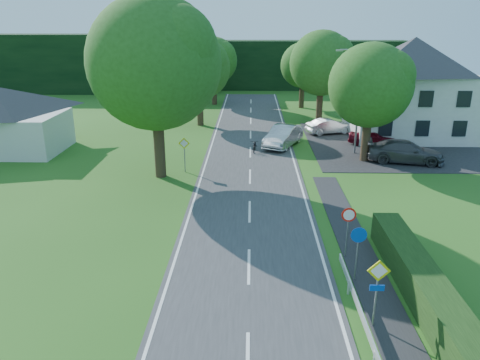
{
  "coord_description": "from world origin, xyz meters",
  "views": [
    {
      "loc": [
        0.05,
        -5.71,
        10.07
      ],
      "look_at": [
        -0.54,
        18.6,
        1.65
      ],
      "focal_mm": 35.0,
      "sensor_mm": 36.0,
      "label": 1
    }
  ],
  "objects_px": {
    "motorcycle": "(255,145)",
    "parked_car_red": "(373,138)",
    "moving_car": "(283,136)",
    "parked_car_silver_a": "(329,126)",
    "streetlight": "(357,97)",
    "parasol": "(390,129)",
    "parked_car_grey": "(405,152)"
  },
  "relations": [
    {
      "from": "parked_car_red",
      "to": "parasol",
      "type": "xyz_separation_m",
      "value": [
        1.87,
        1.78,
        0.32
      ]
    },
    {
      "from": "moving_car",
      "to": "motorcycle",
      "type": "distance_m",
      "value": 2.91
    },
    {
      "from": "parked_car_red",
      "to": "parasol",
      "type": "height_order",
      "value": "parasol"
    },
    {
      "from": "streetlight",
      "to": "parked_car_silver_a",
      "type": "bearing_deg",
      "value": 97.5
    },
    {
      "from": "streetlight",
      "to": "parasol",
      "type": "distance_m",
      "value": 6.7
    },
    {
      "from": "parked_car_silver_a",
      "to": "parasol",
      "type": "height_order",
      "value": "parasol"
    },
    {
      "from": "moving_car",
      "to": "parked_car_grey",
      "type": "distance_m",
      "value": 9.7
    },
    {
      "from": "motorcycle",
      "to": "moving_car",
      "type": "bearing_deg",
      "value": 39.65
    },
    {
      "from": "streetlight",
      "to": "parked_car_red",
      "type": "distance_m",
      "value": 4.92
    },
    {
      "from": "streetlight",
      "to": "parked_car_grey",
      "type": "bearing_deg",
      "value": -35.77
    },
    {
      "from": "parked_car_silver_a",
      "to": "parasol",
      "type": "relative_size",
      "value": 1.92
    },
    {
      "from": "parked_car_red",
      "to": "parasol",
      "type": "relative_size",
      "value": 1.78
    },
    {
      "from": "streetlight",
      "to": "parasol",
      "type": "relative_size",
      "value": 3.67
    },
    {
      "from": "motorcycle",
      "to": "parked_car_red",
      "type": "relative_size",
      "value": 0.47
    },
    {
      "from": "motorcycle",
      "to": "parked_car_silver_a",
      "type": "relative_size",
      "value": 0.44
    },
    {
      "from": "parked_car_red",
      "to": "parked_car_silver_a",
      "type": "bearing_deg",
      "value": 58.98
    },
    {
      "from": "motorcycle",
      "to": "parked_car_silver_a",
      "type": "height_order",
      "value": "parked_car_silver_a"
    },
    {
      "from": "parasol",
      "to": "streetlight",
      "type": "bearing_deg",
      "value": -133.52
    },
    {
      "from": "parked_car_silver_a",
      "to": "parasol",
      "type": "distance_m",
      "value": 5.37
    },
    {
      "from": "parked_car_silver_a",
      "to": "parked_car_grey",
      "type": "distance_m",
      "value": 9.81
    },
    {
      "from": "parked_car_silver_a",
      "to": "parked_car_red",
      "type": "bearing_deg",
      "value": -162.58
    },
    {
      "from": "motorcycle",
      "to": "parked_car_silver_a",
      "type": "xyz_separation_m",
      "value": [
        6.86,
        6.19,
        0.21
      ]
    },
    {
      "from": "streetlight",
      "to": "parked_car_grey",
      "type": "relative_size",
      "value": 1.45
    },
    {
      "from": "motorcycle",
      "to": "parked_car_silver_a",
      "type": "bearing_deg",
      "value": 46.39
    },
    {
      "from": "motorcycle",
      "to": "parked_car_red",
      "type": "xyz_separation_m",
      "value": [
        9.81,
        2.06,
        0.18
      ]
    },
    {
      "from": "streetlight",
      "to": "moving_car",
      "type": "relative_size",
      "value": 1.55
    },
    {
      "from": "streetlight",
      "to": "moving_car",
      "type": "bearing_deg",
      "value": 159.61
    },
    {
      "from": "moving_car",
      "to": "parked_car_red",
      "type": "distance_m",
      "value": 7.46
    },
    {
      "from": "parked_car_grey",
      "to": "parasol",
      "type": "bearing_deg",
      "value": 5.96
    },
    {
      "from": "parked_car_silver_a",
      "to": "parked_car_grey",
      "type": "height_order",
      "value": "parked_car_grey"
    },
    {
      "from": "streetlight",
      "to": "motorcycle",
      "type": "bearing_deg",
      "value": 177.6
    },
    {
      "from": "parasol",
      "to": "motorcycle",
      "type": "bearing_deg",
      "value": -161.77
    }
  ]
}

